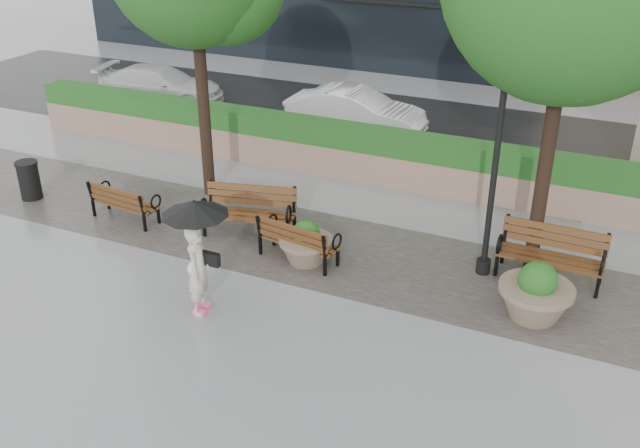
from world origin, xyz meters
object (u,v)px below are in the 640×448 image
at_px(planter_left, 306,246).
at_px(trash_bin, 29,181).
at_px(car_left, 161,85).
at_px(bench_3, 549,266).
at_px(bench_0, 125,210).
at_px(bench_1, 249,221).
at_px(pedestrian, 197,246).
at_px(car_right, 355,112).
at_px(bench_2, 298,249).
at_px(planter_right, 536,296).
at_px(lamppost, 493,182).

bearing_deg(planter_left, trash_bin, 179.77).
bearing_deg(trash_bin, car_left, 102.88).
bearing_deg(bench_3, bench_0, -170.66).
height_order(bench_1, pedestrian, pedestrian).
relative_size(bench_0, car_right, 0.41).
distance_m(bench_1, bench_2, 1.60).
distance_m(bench_2, planter_right, 4.74).
xyz_separation_m(bench_0, trash_bin, (-2.86, 0.01, 0.19)).
xyz_separation_m(trash_bin, lamppost, (10.83, 1.04, 1.52)).
distance_m(bench_0, pedestrian, 4.48).
bearing_deg(trash_bin, bench_0, -0.27).
distance_m(bench_2, trash_bin, 7.27).
height_order(bench_0, car_right, car_right).
bearing_deg(bench_1, planter_right, -19.84).
relative_size(planter_right, car_right, 0.32).
height_order(bench_3, car_right, car_right).
xyz_separation_m(planter_right, lamppost, (-1.18, 1.17, 1.53)).
height_order(bench_3, pedestrian, pedestrian).
bearing_deg(car_left, planter_right, -130.41).
distance_m(bench_2, bench_3, 4.96).
xyz_separation_m(bench_1, car_left, (-7.57, 7.23, 0.31)).
bearing_deg(car_right, planter_right, -141.28).
relative_size(bench_2, bench_3, 0.87).
relative_size(bench_0, planter_right, 1.27).
xyz_separation_m(bench_2, car_left, (-9.05, 7.83, 0.36)).
bearing_deg(car_right, bench_0, 159.88).
height_order(bench_3, car_left, car_left).
relative_size(bench_2, planter_right, 1.33).
height_order(bench_2, planter_right, planter_right).
xyz_separation_m(bench_1, planter_right, (6.22, -0.69, 0.12)).
height_order(bench_0, car_left, car_left).
bearing_deg(car_right, bench_1, -178.58).
bearing_deg(bench_2, pedestrian, 80.27).
height_order(trash_bin, pedestrian, pedestrian).
distance_m(bench_3, car_left, 15.26).
relative_size(bench_0, planter_left, 1.53).
relative_size(bench_3, planter_left, 1.83).
bearing_deg(pedestrian, bench_1, 1.85).
xyz_separation_m(bench_0, bench_3, (9.18, 1.32, 0.06)).
height_order(bench_2, lamppost, lamppost).
distance_m(bench_3, pedestrian, 6.76).
height_order(bench_1, planter_left, bench_1).
height_order(planter_right, lamppost, lamppost).
bearing_deg(lamppost, planter_right, -44.92).
distance_m(trash_bin, car_right, 9.34).
height_order(planter_right, car_left, car_left).
bearing_deg(planter_left, car_right, 104.96).
height_order(bench_2, car_left, car_left).
bearing_deg(car_right, bench_2, -168.02).
relative_size(bench_1, car_right, 0.51).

